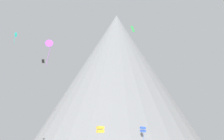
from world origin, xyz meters
TOP-DOWN VIEW (x-y plane):
  - rock_massif at (-5.14, 73.04)m, footprint 85.95×85.95m
  - kite_blue_low at (4.98, 41.08)m, footprint 1.62×1.65m
  - kite_black_high at (-26.01, 47.39)m, footprint 0.69×1.00m
  - kite_teal_high at (-25.88, 29.01)m, footprint 0.91×0.62m
  - kite_green_high at (4.04, 26.44)m, footprint 0.95×0.72m
  - kite_violet_mid at (-12.72, 19.28)m, footprint 1.65×0.85m
  - kite_gold_low at (-1.73, 18.97)m, footprint 1.57×1.57m

SIDE VIEW (x-z plane):
  - kite_gold_low at x=-1.73m, z-range 6.27..7.42m
  - kite_blue_low at x=4.98m, z-range 6.66..10.20m
  - kite_violet_mid at x=-12.72m, z-range 21.44..27.09m
  - rock_massif at x=-5.14m, z-range -2.51..56.03m
  - kite_green_high at x=4.04m, z-range 28.91..30.56m
  - kite_black_high at x=-26.01m, z-range 29.72..31.08m
  - kite_teal_high at x=-25.88m, z-range 29.65..32.70m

